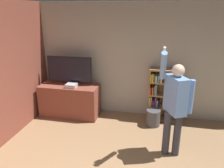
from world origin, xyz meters
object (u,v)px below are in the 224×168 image
object	(u,v)px
television	(70,70)
waste_bin	(153,118)
game_console	(72,85)
person	(175,103)
bookshelf	(161,95)

from	to	relation	value
television	waste_bin	world-z (taller)	television
game_console	waste_bin	bearing A→B (deg)	0.08
person	waste_bin	bearing A→B (deg)	172.24
television	game_console	distance (m)	0.39
waste_bin	bookshelf	bearing A→B (deg)	67.41
television	person	xyz separation A→B (m)	(2.39, -1.21, -0.11)
television	bookshelf	size ratio (longest dim) A/B	0.88
bookshelf	waste_bin	distance (m)	0.58
television	waste_bin	bearing A→B (deg)	-5.65
television	game_console	xyz separation A→B (m)	(0.11, -0.20, -0.31)
bookshelf	waste_bin	size ratio (longest dim) A/B	3.35
game_console	person	bearing A→B (deg)	-23.79
bookshelf	television	bearing A→B (deg)	-175.82
game_console	waste_bin	size ratio (longest dim) A/B	0.66
person	television	bearing A→B (deg)	-143.60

